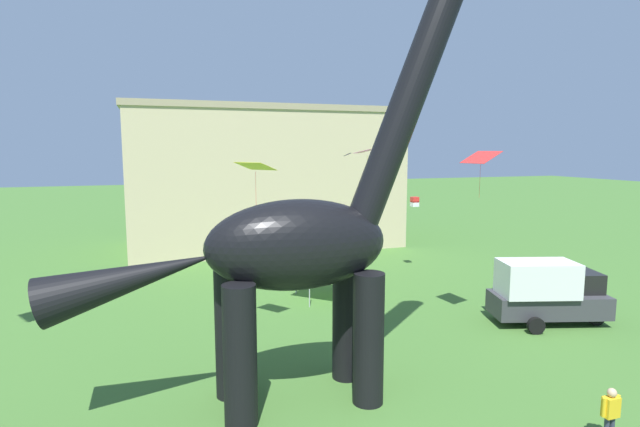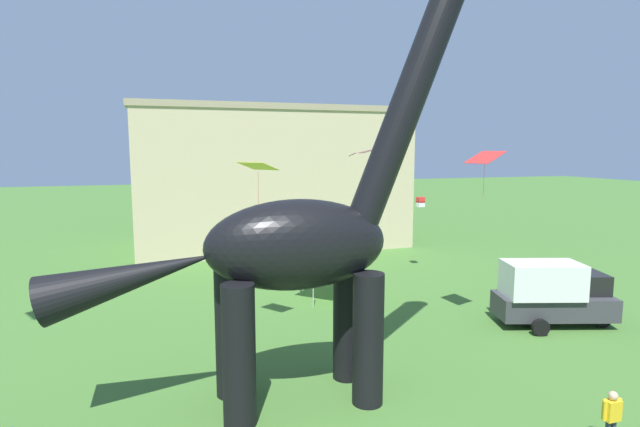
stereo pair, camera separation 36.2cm
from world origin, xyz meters
The scene contains 10 objects.
dinosaur_sculpture centered at (-1.04, 5.57, 5.48)m, with size 14.50×3.07×15.15m.
parked_box_truck centered at (12.93, 8.86, 1.65)m, with size 5.97×3.61×3.20m.
person_strolling_adult centered at (6.93, 0.02, 1.05)m, with size 0.65×0.29×1.74m.
festival_canopy_tent centered at (3.81, 16.44, 2.54)m, with size 3.15×3.15×3.00m.
kite_near_high centered at (-1.24, 11.12, 7.92)m, with size 1.83×1.92×1.96m.
kite_far_right centered at (8.97, 9.28, 8.28)m, with size 1.27×1.74×2.17m.
kite_mid_right centered at (6.37, 19.33, 8.33)m, with size 0.59×0.73×0.21m.
kite_trailing centered at (11.98, 20.52, 4.99)m, with size 0.49×0.49×0.68m.
kite_far_left centered at (4.51, 12.14, 8.58)m, with size 1.78×1.85×1.84m.
background_building_block centered at (4.16, 34.13, 6.15)m, with size 23.61×11.59×12.28m.
Camera 2 is at (-5.21, -10.25, 8.66)m, focal length 27.81 mm.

